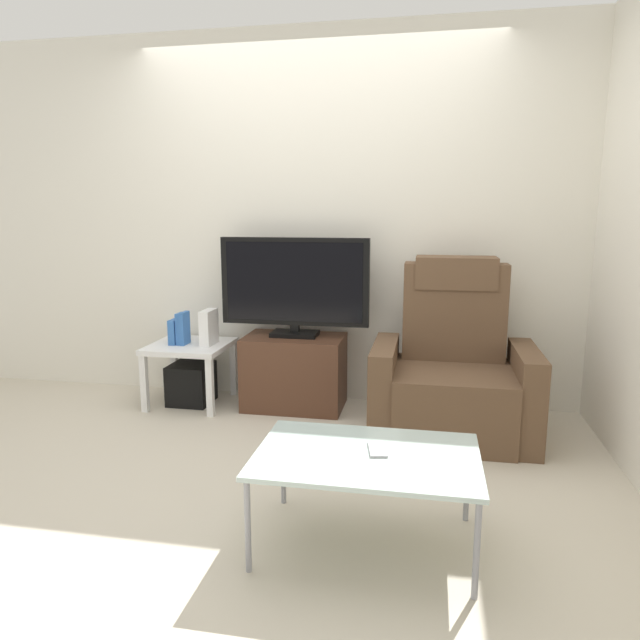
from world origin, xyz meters
The scene contains 13 objects.
ground_plane centered at (0.00, 0.00, 0.00)m, with size 6.40×6.40×0.00m, color beige.
wall_back centered at (0.00, 1.13, 1.30)m, with size 6.40×0.06×2.60m, color silver.
tv_stand centered at (-0.11, 0.85, 0.26)m, with size 0.69×0.43×0.51m.
television centered at (-0.11, 0.87, 0.87)m, with size 1.03×0.20×0.68m.
recliner_armchair centered at (0.97, 0.60, 0.37)m, with size 0.98×0.78×1.08m.
side_table centered at (-0.86, 0.80, 0.37)m, with size 0.54×0.54×0.44m.
subwoofer_box centered at (-0.86, 0.80, 0.14)m, with size 0.29×0.29×0.29m, color black.
book_leftmost centered at (-0.96, 0.78, 0.53)m, with size 0.05×0.13×0.18m, color #3366B2.
book_middle centered at (-0.91, 0.78, 0.55)m, with size 0.04×0.11×0.22m, color #3366B2.
book_rightmost centered at (-0.88, 0.78, 0.55)m, with size 0.03×0.12×0.23m, color #3366B2.
game_console centered at (-0.71, 0.81, 0.56)m, with size 0.07×0.20×0.25m, color white.
coffee_table centered at (0.58, -0.76, 0.37)m, with size 0.90×0.60×0.40m.
cell_phone centered at (0.62, -0.72, 0.40)m, with size 0.07×0.15×0.01m, color #B7B7BC.
Camera 1 is at (0.80, -2.93, 1.36)m, focal length 32.23 mm.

